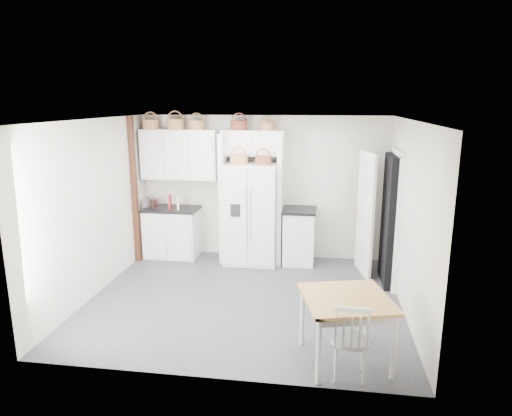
# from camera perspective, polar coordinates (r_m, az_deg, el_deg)

# --- Properties ---
(floor) EXTENTS (4.50, 4.50, 0.00)m
(floor) POSITION_cam_1_polar(r_m,az_deg,el_deg) (6.87, -1.43, -11.26)
(floor) COLOR #25242A
(floor) RESTS_ON ground
(ceiling) EXTENTS (4.50, 4.50, 0.00)m
(ceiling) POSITION_cam_1_polar(r_m,az_deg,el_deg) (6.25, -1.57, 10.96)
(ceiling) COLOR white
(ceiling) RESTS_ON wall_back
(wall_back) EXTENTS (4.50, 0.00, 4.50)m
(wall_back) POSITION_cam_1_polar(r_m,az_deg,el_deg) (8.37, 0.83, 2.59)
(wall_back) COLOR silver
(wall_back) RESTS_ON floor
(wall_left) EXTENTS (0.00, 4.00, 4.00)m
(wall_left) POSITION_cam_1_polar(r_m,az_deg,el_deg) (7.17, -19.52, -0.01)
(wall_left) COLOR silver
(wall_left) RESTS_ON floor
(wall_right) EXTENTS (0.00, 4.00, 4.00)m
(wall_right) POSITION_cam_1_polar(r_m,az_deg,el_deg) (6.46, 18.59, -1.35)
(wall_right) COLOR silver
(wall_right) RESTS_ON floor
(refrigerator) EXTENTS (0.92, 0.74, 1.79)m
(refrigerator) POSITION_cam_1_polar(r_m,az_deg,el_deg) (8.11, -0.58, -0.69)
(refrigerator) COLOR white
(refrigerator) RESTS_ON floor
(base_cab_left) EXTENTS (0.96, 0.61, 0.89)m
(base_cab_left) POSITION_cam_1_polar(r_m,az_deg,el_deg) (8.66, -10.41, -3.09)
(base_cab_left) COLOR white
(base_cab_left) RESTS_ON floor
(base_cab_right) EXTENTS (0.54, 0.65, 0.95)m
(base_cab_right) POSITION_cam_1_polar(r_m,az_deg,el_deg) (8.22, 5.39, -3.61)
(base_cab_right) COLOR white
(base_cab_right) RESTS_ON floor
(dining_table) EXTENTS (1.12, 1.12, 0.77)m
(dining_table) POSITION_cam_1_polar(r_m,az_deg,el_deg) (5.32, 11.08, -14.64)
(dining_table) COLOR olive
(dining_table) RESTS_ON floor
(windsor_chair) EXTENTS (0.41, 0.38, 0.82)m
(windsor_chair) POSITION_cam_1_polar(r_m,az_deg,el_deg) (5.05, 11.71, -15.95)
(windsor_chair) COLOR white
(windsor_chair) RESTS_ON floor
(counter_left) EXTENTS (1.00, 0.65, 0.04)m
(counter_left) POSITION_cam_1_polar(r_m,az_deg,el_deg) (8.54, -10.54, -0.09)
(counter_left) COLOR black
(counter_left) RESTS_ON base_cab_left
(counter_right) EXTENTS (0.58, 0.69, 0.04)m
(counter_right) POSITION_cam_1_polar(r_m,az_deg,el_deg) (8.09, 5.47, -0.24)
(counter_right) COLOR black
(counter_right) RESTS_ON base_cab_right
(toaster) EXTENTS (0.32, 0.24, 0.19)m
(toaster) POSITION_cam_1_polar(r_m,az_deg,el_deg) (8.56, -12.99, 0.62)
(toaster) COLOR silver
(toaster) RESTS_ON counter_left
(cookbook_red) EXTENTS (0.06, 0.17, 0.24)m
(cookbook_red) POSITION_cam_1_polar(r_m,az_deg,el_deg) (8.43, -10.71, 0.72)
(cookbook_red) COLOR maroon
(cookbook_red) RESTS_ON counter_left
(cookbook_cream) EXTENTS (0.08, 0.17, 0.25)m
(cookbook_cream) POSITION_cam_1_polar(r_m,az_deg,el_deg) (8.38, -9.72, 0.70)
(cookbook_cream) COLOR beige
(cookbook_cream) RESTS_ON counter_left
(basket_upper_a) EXTENTS (0.30, 0.30, 0.17)m
(basket_upper_a) POSITION_cam_1_polar(r_m,az_deg,el_deg) (8.57, -13.02, 10.16)
(basket_upper_a) COLOR #9F6A3B
(basket_upper_a) RESTS_ON upper_cabinet
(basket_upper_b) EXTENTS (0.32, 0.32, 0.19)m
(basket_upper_b) POSITION_cam_1_polar(r_m,az_deg,el_deg) (8.42, -10.05, 10.29)
(basket_upper_b) COLOR #9F6A3B
(basket_upper_b) RESTS_ON upper_cabinet
(basket_upper_c) EXTENTS (0.28, 0.28, 0.16)m
(basket_upper_c) POSITION_cam_1_polar(r_m,az_deg,el_deg) (8.30, -7.41, 10.27)
(basket_upper_c) COLOR #9F6A3B
(basket_upper_c) RESTS_ON upper_cabinet
(basket_bridge_a) EXTENTS (0.29, 0.29, 0.16)m
(basket_bridge_a) POSITION_cam_1_polar(r_m,az_deg,el_deg) (8.13, -2.16, 10.31)
(basket_bridge_a) COLOR brown
(basket_bridge_a) RESTS_ON bridge_cabinet
(basket_bridge_b) EXTENTS (0.24, 0.24, 0.14)m
(basket_bridge_b) POSITION_cam_1_polar(r_m,az_deg,el_deg) (8.06, 1.40, 10.19)
(basket_bridge_b) COLOR #9F6A3B
(basket_bridge_b) RESTS_ON bridge_cabinet
(basket_fridge_a) EXTENTS (0.30, 0.30, 0.16)m
(basket_fridge_a) POSITION_cam_1_polar(r_m,az_deg,el_deg) (7.87, -2.15, 6.09)
(basket_fridge_a) COLOR #9F6A3B
(basket_fridge_a) RESTS_ON refrigerator
(basket_fridge_b) EXTENTS (0.28, 0.28, 0.15)m
(basket_fridge_b) POSITION_cam_1_polar(r_m,az_deg,el_deg) (7.80, 0.89, 6.00)
(basket_fridge_b) COLOR brown
(basket_fridge_b) RESTS_ON refrigerator
(upper_cabinet) EXTENTS (1.40, 0.34, 0.90)m
(upper_cabinet) POSITION_cam_1_polar(r_m,az_deg,el_deg) (8.44, -9.52, 6.62)
(upper_cabinet) COLOR white
(upper_cabinet) RESTS_ON wall_back
(bridge_cabinet) EXTENTS (1.12, 0.34, 0.45)m
(bridge_cabinet) POSITION_cam_1_polar(r_m,az_deg,el_deg) (8.11, -0.37, 8.14)
(bridge_cabinet) COLOR white
(bridge_cabinet) RESTS_ON wall_back
(fridge_panel_left) EXTENTS (0.08, 0.60, 2.30)m
(fridge_panel_left) POSITION_cam_1_polar(r_m,az_deg,el_deg) (8.22, -4.01, 1.30)
(fridge_panel_left) COLOR white
(fridge_panel_left) RESTS_ON floor
(fridge_panel_right) EXTENTS (0.08, 0.60, 2.30)m
(fridge_panel_right) POSITION_cam_1_polar(r_m,az_deg,el_deg) (8.07, 3.09, 1.08)
(fridge_panel_right) COLOR white
(fridge_panel_right) RESTS_ON floor
(trim_post) EXTENTS (0.09, 0.09, 2.60)m
(trim_post) POSITION_cam_1_polar(r_m,az_deg,el_deg) (8.33, -14.96, 2.09)
(trim_post) COLOR black
(trim_post) RESTS_ON floor
(doorway_void) EXTENTS (0.18, 0.85, 2.05)m
(doorway_void) POSITION_cam_1_polar(r_m,az_deg,el_deg) (7.46, 16.46, -1.45)
(doorway_void) COLOR black
(doorway_void) RESTS_ON floor
(door_slab) EXTENTS (0.21, 0.79, 2.05)m
(door_slab) POSITION_cam_1_polar(r_m,az_deg,el_deg) (7.74, 13.49, -0.74)
(door_slab) COLOR white
(door_slab) RESTS_ON floor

